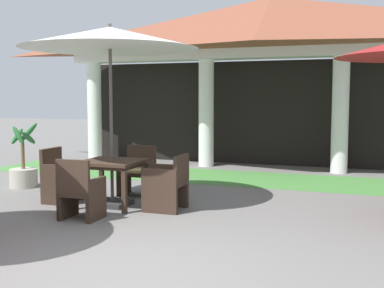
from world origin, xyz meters
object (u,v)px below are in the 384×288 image
object	(u,v)px
patio_chair_near_foreground_west	(61,177)
patio_table_near_foreground	(112,166)
patio_chair_near_foreground_north	(138,173)
patio_chair_near_foreground_east	(168,184)
patio_chair_near_foreground_south	(80,193)
potted_palm_left_edge	(24,171)
patio_umbrella_near_foreground	(110,39)

from	to	relation	value
patio_chair_near_foreground_west	patio_table_near_foreground	bearing A→B (deg)	90.00
patio_chair_near_foreground_north	patio_table_near_foreground	bearing A→B (deg)	90.00
patio_chair_near_foreground_east	patio_chair_near_foreground_west	bearing A→B (deg)	90.00
patio_table_near_foreground	patio_chair_near_foreground_north	world-z (taller)	patio_chair_near_foreground_north
patio_chair_near_foreground_east	patio_chair_near_foreground_south	size ratio (longest dim) A/B	0.98
patio_chair_near_foreground_west	patio_chair_near_foreground_south	bearing A→B (deg)	44.94
potted_palm_left_edge	patio_chair_near_foreground_south	bearing A→B (deg)	-36.27
patio_chair_near_foreground_north	patio_chair_near_foreground_west	world-z (taller)	patio_chair_near_foreground_west
patio_table_near_foreground	patio_chair_near_foreground_east	distance (m)	1.01
potted_palm_left_edge	patio_table_near_foreground	bearing A→B (deg)	-19.39
patio_chair_near_foreground_south	potted_palm_left_edge	distance (m)	3.15
patio_chair_near_foreground_east	potted_palm_left_edge	bearing A→B (deg)	74.38
patio_umbrella_near_foreground	patio_chair_near_foreground_west	world-z (taller)	patio_umbrella_near_foreground
patio_table_near_foreground	patio_chair_near_foreground_east	world-z (taller)	patio_chair_near_foreground_east
patio_chair_near_foreground_east	potted_palm_left_edge	xyz separation A→B (m)	(-3.49, 0.85, -0.11)
patio_table_near_foreground	patio_chair_near_foreground_south	size ratio (longest dim) A/B	1.08
patio_table_near_foreground	potted_palm_left_edge	xyz separation A→B (m)	(-2.51, 0.88, -0.34)
patio_umbrella_near_foreground	patio_chair_near_foreground_south	bearing A→B (deg)	-88.07
patio_umbrella_near_foreground	patio_table_near_foreground	bearing A→B (deg)	135.00
patio_chair_near_foreground_east	patio_chair_near_foreground_north	size ratio (longest dim) A/B	0.99
patio_chair_near_foreground_south	patio_umbrella_near_foreground	bearing A→B (deg)	90.00
potted_palm_left_edge	patio_chair_near_foreground_north	bearing A→B (deg)	2.28
patio_umbrella_near_foreground	patio_chair_near_foreground_south	xyz separation A→B (m)	(0.03, -0.98, -2.30)
patio_chair_near_foreground_east	patio_chair_near_foreground_south	bearing A→B (deg)	135.10
patio_table_near_foreground	potted_palm_left_edge	size ratio (longest dim) A/B	0.75
patio_table_near_foreground	patio_umbrella_near_foreground	distance (m)	2.05
patio_chair_near_foreground_east	patio_chair_near_foreground_west	world-z (taller)	patio_chair_near_foreground_west
patio_chair_near_foreground_south	patio_chair_near_foreground_north	bearing A→B (deg)	90.00
patio_umbrella_near_foreground	patio_chair_near_foreground_north	world-z (taller)	patio_umbrella_near_foreground
patio_chair_near_foreground_east	patio_chair_near_foreground_west	size ratio (longest dim) A/B	0.97
patio_umbrella_near_foreground	patio_chair_near_foreground_south	distance (m)	2.50
patio_chair_near_foreground_south	patio_chair_near_foreground_north	size ratio (longest dim) A/B	1.01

